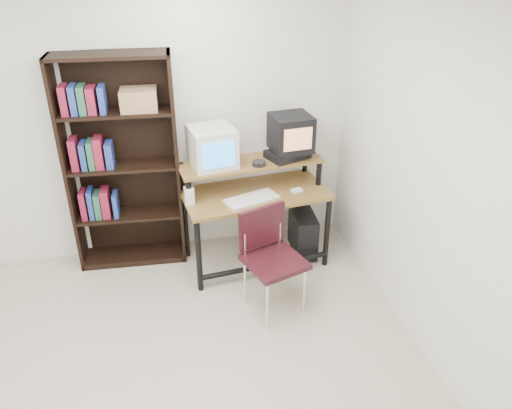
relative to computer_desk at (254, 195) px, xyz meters
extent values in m
cube|color=beige|center=(-1.03, -1.55, -0.70)|extent=(4.00, 4.00, 0.01)
cube|color=white|center=(-1.03, 0.45, 0.60)|extent=(4.00, 0.01, 2.60)
cube|color=white|center=(0.97, -1.55, 0.60)|extent=(0.01, 4.00, 2.60)
cube|color=brown|center=(0.00, -0.02, 0.02)|extent=(1.35, 0.77, 0.03)
cube|color=brown|center=(-0.01, 0.11, 0.27)|extent=(1.32, 0.52, 0.02)
cylinder|color=black|center=(-0.57, -0.36, -0.34)|extent=(0.05, 0.05, 0.72)
cylinder|color=black|center=(0.63, -0.24, -0.34)|extent=(0.05, 0.05, 0.72)
cylinder|color=black|center=(-0.63, 0.20, -0.20)|extent=(0.05, 0.05, 0.98)
cylinder|color=black|center=(0.57, 0.32, -0.20)|extent=(0.05, 0.05, 0.98)
cylinder|color=black|center=(0.03, -0.30, -0.58)|extent=(1.21, 0.17, 0.05)
cube|color=silver|center=(-0.35, 0.11, 0.45)|extent=(0.43, 0.43, 0.35)
cube|color=#2C88E8|center=(-0.32, -0.08, 0.45)|extent=(0.28, 0.05, 0.22)
cube|color=black|center=(0.33, 0.12, 0.31)|extent=(0.43, 0.37, 0.08)
cube|color=black|center=(0.36, 0.13, 0.52)|extent=(0.37, 0.37, 0.33)
cube|color=tan|center=(0.38, -0.04, 0.52)|extent=(0.26, 0.04, 0.20)
cylinder|color=#26262B|center=(0.04, 0.00, 0.30)|extent=(0.12, 0.12, 0.05)
cube|color=silver|center=(-0.06, -0.17, 0.04)|extent=(0.51, 0.35, 0.03)
cube|color=black|center=(0.38, -0.08, 0.03)|extent=(0.24, 0.21, 0.01)
cube|color=white|center=(0.37, -0.09, 0.04)|extent=(0.11, 0.09, 0.03)
cube|color=silver|center=(-0.59, -0.11, 0.11)|extent=(0.08, 0.08, 0.17)
cube|color=black|center=(0.49, 0.03, -0.49)|extent=(0.23, 0.46, 0.42)
cube|color=black|center=(0.00, -0.74, -0.23)|extent=(0.55, 0.55, 0.04)
cube|color=black|center=(-0.06, -0.55, 0.00)|extent=(0.41, 0.16, 0.35)
cylinder|color=silver|center=(-0.11, -0.96, -0.47)|extent=(0.02, 0.02, 0.45)
cylinder|color=silver|center=(0.22, -0.85, -0.47)|extent=(0.02, 0.02, 0.45)
cylinder|color=silver|center=(-0.22, -0.63, -0.47)|extent=(0.02, 0.02, 0.45)
cylinder|color=silver|center=(0.11, -0.52, -0.47)|extent=(0.02, 0.02, 0.45)
cube|color=black|center=(-1.60, 0.31, 0.28)|extent=(0.05, 0.33, 1.95)
cube|color=black|center=(-0.65, 0.24, 0.28)|extent=(0.05, 0.33, 1.95)
cube|color=black|center=(-1.12, 0.43, 0.28)|extent=(0.97, 0.08, 1.95)
cube|color=black|center=(-1.13, 0.28, 1.24)|extent=(0.99, 0.39, 0.03)
cube|color=black|center=(-1.13, 0.28, -0.67)|extent=(0.99, 0.39, 0.06)
cube|color=black|center=(-1.13, 0.28, -0.21)|extent=(0.93, 0.36, 0.03)
cube|color=black|center=(-1.13, 0.28, 0.28)|extent=(0.93, 0.36, 0.02)
cube|color=black|center=(-1.13, 0.28, 0.76)|extent=(0.93, 0.36, 0.02)
cube|color=#9B704F|center=(-0.93, 0.26, 0.87)|extent=(0.32, 0.26, 0.18)
cube|color=beige|center=(0.96, -0.40, -0.40)|extent=(0.02, 0.08, 0.12)
camera|label=1|loc=(-0.87, -3.91, 2.08)|focal=35.00mm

